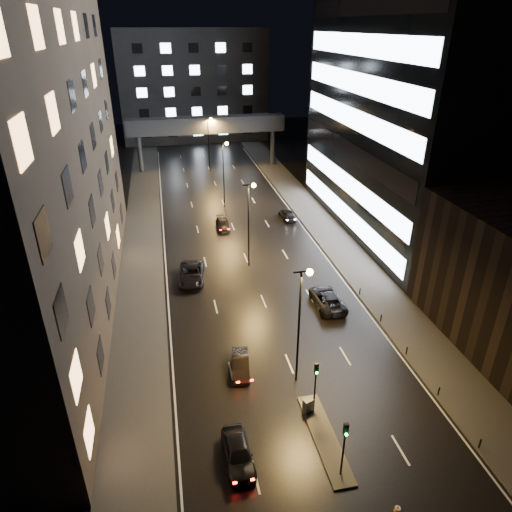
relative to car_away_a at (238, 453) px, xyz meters
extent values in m
plane|color=black|center=(5.88, 38.58, -0.76)|extent=(160.00, 160.00, 0.00)
cube|color=#383533|center=(-6.62, 33.58, -0.68)|extent=(5.00, 110.00, 0.15)
cube|color=#383533|center=(18.38, 33.58, -0.68)|extent=(5.00, 110.00, 0.15)
cube|color=black|center=(30.88, 34.58, 21.74)|extent=(20.00, 36.00, 45.00)
cube|color=#333335|center=(5.88, 96.58, 11.74)|extent=(34.00, 14.00, 25.00)
cube|color=#333335|center=(5.88, 68.58, 7.74)|extent=(30.00, 3.00, 3.00)
cylinder|color=#333335|center=(-7.12, 68.58, 2.74)|extent=(0.80, 0.80, 7.00)
cylinder|color=#333335|center=(18.88, 68.58, 2.74)|extent=(0.80, 0.80, 7.00)
cube|color=#383533|center=(6.18, 0.58, -0.68)|extent=(1.60, 8.00, 0.15)
cylinder|color=black|center=(6.18, 3.08, 1.14)|extent=(0.12, 0.12, 3.50)
cube|color=black|center=(6.18, 3.08, 3.34)|extent=(0.28, 0.22, 0.90)
sphere|color=#0CFF33|center=(6.18, 2.94, 3.06)|extent=(0.18, 0.18, 0.18)
cylinder|color=black|center=(6.18, -2.42, 1.14)|extent=(0.12, 0.12, 3.50)
cube|color=black|center=(6.18, -2.42, 3.34)|extent=(0.28, 0.22, 0.90)
sphere|color=#0CFF33|center=(6.18, -2.56, 3.06)|extent=(0.18, 0.18, 0.18)
cylinder|color=black|center=(16.08, -2.42, -0.31)|extent=(0.12, 0.12, 0.90)
cylinder|color=black|center=(16.08, 2.58, -0.31)|extent=(0.12, 0.12, 0.90)
cylinder|color=black|center=(16.08, 7.58, -0.31)|extent=(0.12, 0.12, 0.90)
cylinder|color=black|center=(16.08, 12.58, -0.31)|extent=(0.12, 0.12, 0.90)
cylinder|color=black|center=(16.08, 17.58, -0.31)|extent=(0.12, 0.12, 0.90)
cylinder|color=black|center=(5.88, 6.58, 4.24)|extent=(0.18, 0.18, 10.00)
cylinder|color=black|center=(5.88, 6.58, 9.24)|extent=(1.20, 0.12, 0.12)
sphere|color=#FF9E38|center=(6.48, 6.58, 9.14)|extent=(0.50, 0.50, 0.50)
cylinder|color=black|center=(5.88, 26.58, 4.24)|extent=(0.18, 0.18, 10.00)
cylinder|color=black|center=(5.88, 26.58, 9.24)|extent=(1.20, 0.12, 0.12)
sphere|color=#FF9E38|center=(6.48, 26.58, 9.14)|extent=(0.50, 0.50, 0.50)
cylinder|color=black|center=(5.88, 46.58, 4.24)|extent=(0.18, 0.18, 10.00)
cylinder|color=black|center=(5.88, 46.58, 9.24)|extent=(1.20, 0.12, 0.12)
sphere|color=#FF9E38|center=(6.48, 46.58, 9.14)|extent=(0.50, 0.50, 0.50)
cylinder|color=black|center=(5.88, 66.58, 4.24)|extent=(0.18, 0.18, 10.00)
cylinder|color=black|center=(5.88, 66.58, 9.24)|extent=(1.20, 0.12, 0.12)
sphere|color=#FF9E38|center=(6.48, 66.58, 9.14)|extent=(0.50, 0.50, 0.50)
imported|color=black|center=(0.00, 0.00, 0.00)|extent=(1.89, 4.48, 1.51)
imported|color=black|center=(1.68, 8.59, -0.09)|extent=(1.94, 4.19, 1.33)
imported|color=black|center=(-1.06, 24.40, 0.07)|extent=(3.46, 6.21, 1.64)
imported|color=black|center=(4.38, 38.22, -0.12)|extent=(2.04, 4.49, 1.27)
imported|color=black|center=(12.02, 16.46, 0.04)|extent=(2.68, 5.75, 1.59)
imported|color=black|center=(14.21, 39.75, -0.10)|extent=(1.92, 4.55, 1.31)
cube|color=#434345|center=(5.78, 3.07, -0.05)|extent=(0.90, 0.70, 1.11)
cone|color=#FE5D0D|center=(8.59, -5.39, -0.50)|extent=(0.53, 0.53, 0.51)
camera|label=1|loc=(-3.06, -20.42, 24.90)|focal=32.00mm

